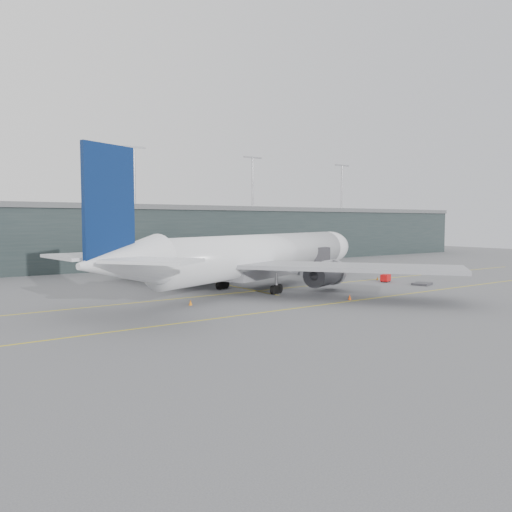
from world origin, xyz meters
TOP-DOWN VIEW (x-y plane):
  - ground at (0.00, 0.00)m, footprint 320.00×320.00m
  - taxiline_a at (0.00, -4.00)m, footprint 160.00×0.25m
  - taxiline_b at (0.00, -20.00)m, footprint 160.00×0.25m
  - taxiline_lead_main at (5.00, 20.00)m, footprint 0.25×60.00m
  - terminal at (-0.00, 58.00)m, footprint 240.00×36.00m
  - main_aircraft at (7.21, -2.17)m, footprint 67.38×62.21m
  - jet_bridge at (29.35, 23.35)m, footprint 17.58×43.00m
  - gse_cart at (31.31, -7.97)m, footprint 2.41×1.97m
  - baggage_dolly at (33.35, -14.41)m, footprint 4.15×3.72m
  - uld_a at (-5.75, 9.14)m, footprint 2.46×2.07m
  - uld_b at (-2.75, 11.00)m, footprint 1.88×1.53m
  - uld_c at (-1.03, 11.59)m, footprint 2.00×1.67m
  - cone_nose at (32.43, -5.01)m, footprint 0.43×0.43m
  - cone_wing_stbd at (10.72, -19.05)m, footprint 0.48×0.48m
  - cone_wing_port at (9.21, 12.73)m, footprint 0.45×0.45m
  - cone_tail at (-10.11, -10.20)m, footprint 0.48×0.48m

SIDE VIEW (x-z plane):
  - ground at x=0.00m, z-range 0.00..0.00m
  - taxiline_a at x=0.00m, z-range 0.00..0.02m
  - taxiline_b at x=0.00m, z-range 0.00..0.02m
  - taxiline_lead_main at x=5.00m, z-range 0.00..0.02m
  - baggage_dolly at x=33.35m, z-range 0.03..0.38m
  - cone_nose at x=32.43m, z-range 0.00..0.68m
  - cone_wing_port at x=9.21m, z-range 0.00..0.72m
  - cone_wing_stbd at x=10.72m, z-range 0.00..0.77m
  - cone_tail at x=-10.11m, z-range 0.00..0.77m
  - gse_cart at x=31.31m, z-range 0.08..1.49m
  - uld_b at x=-2.75m, z-range 0.04..1.70m
  - uld_c at x=-1.03m, z-range 0.04..1.73m
  - uld_a at x=-5.75m, z-range 0.05..2.10m
  - jet_bridge at x=29.35m, z-range 1.59..7.99m
  - main_aircraft at x=7.21m, z-range -4.33..15.39m
  - terminal at x=0.00m, z-range -6.88..22.12m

